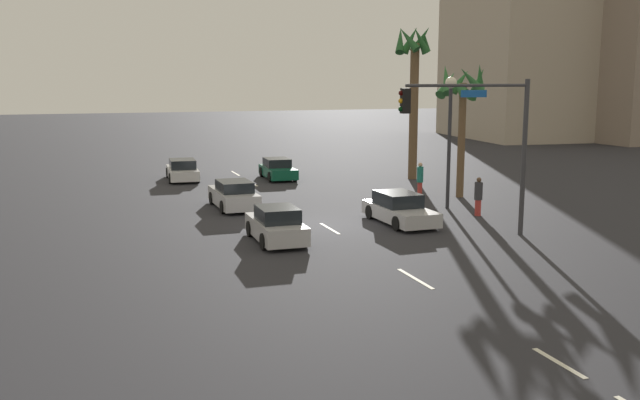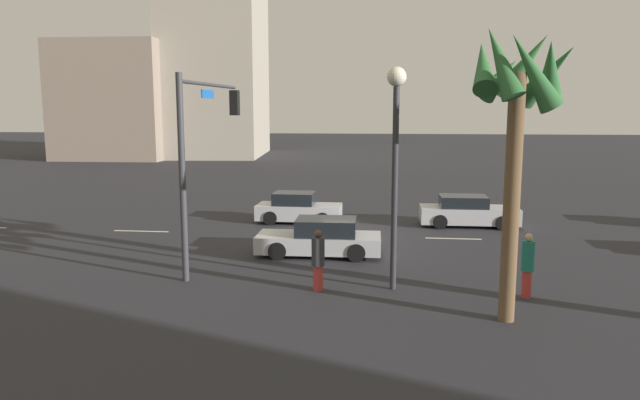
{
  "view_description": "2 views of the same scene",
  "coord_description": "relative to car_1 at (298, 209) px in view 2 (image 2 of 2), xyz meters",
  "views": [
    {
      "loc": [
        28.99,
        -10.04,
        6.34
      ],
      "look_at": [
        1.42,
        -0.58,
        1.35
      ],
      "focal_mm": 39.78,
      "sensor_mm": 36.0,
      "label": 1
    },
    {
      "loc": [
        -1.41,
        24.0,
        5.23
      ],
      "look_at": [
        1.33,
        -0.32,
        1.47
      ],
      "focal_mm": 32.8,
      "sensor_mm": 36.0,
      "label": 2
    }
  ],
  "objects": [
    {
      "name": "streetlamp",
      "position": [
        -4.34,
        9.99,
        3.84
      ],
      "size": [
        0.56,
        0.56,
        6.45
      ],
      "color": "#2D2D33",
      "rests_on": "ground_plane"
    },
    {
      "name": "pedestrian_0",
      "position": [
        -2.16,
        10.39,
        0.3
      ],
      "size": [
        0.52,
        0.52,
        1.81
      ],
      "color": "#BF3833",
      "rests_on": "ground_plane"
    },
    {
      "name": "car_4",
      "position": [
        -7.82,
        -0.03,
        -0.01
      ],
      "size": [
        4.4,
        1.89,
        1.39
      ],
      "color": "#B7B7BC",
      "rests_on": "ground_plane"
    },
    {
      "name": "building_2",
      "position": [
        15.58,
        -40.75,
        14.41
      ],
      "size": [
        11.84,
        16.97,
        30.13
      ],
      "primitive_type": "cube",
      "rotation": [
        0.0,
        0.0,
        0.09
      ],
      "color": "#9E9384",
      "rests_on": "ground_plane"
    },
    {
      "name": "lane_stripe_3",
      "position": [
        -1.65,
        2.82,
        -0.65
      ],
      "size": [
        2.39,
        0.14,
        0.01
      ],
      "primitive_type": "cube",
      "color": "silver",
      "rests_on": "ground_plane"
    },
    {
      "name": "pedestrian_1",
      "position": [
        -8.07,
        10.36,
        0.33
      ],
      "size": [
        0.42,
        0.42,
        1.85
      ],
      "color": "#BF3833",
      "rests_on": "ground_plane"
    },
    {
      "name": "ground_plane",
      "position": [
        -2.65,
        2.82,
        -0.65
      ],
      "size": [
        220.0,
        220.0,
        0.0
      ],
      "primitive_type": "plane",
      "color": "#28282D"
    },
    {
      "name": "traffic_signal",
      "position": [
        1.92,
        7.99,
        3.68
      ],
      "size": [
        0.58,
        5.58,
        6.34
      ],
      "color": "#38383D",
      "rests_on": "ground_plane"
    },
    {
      "name": "building_3",
      "position": [
        25.21,
        -38.86,
        5.58
      ],
      "size": [
        12.23,
        18.07,
        12.47
      ],
      "primitive_type": "cube",
      "rotation": [
        0.0,
        0.0,
        0.03
      ],
      "color": "gray",
      "rests_on": "ground_plane"
    },
    {
      "name": "palm_tree_2",
      "position": [
        -7.19,
        12.29,
        4.88
      ],
      "size": [
        2.7,
        2.71,
        7.23
      ],
      "color": "brown",
      "rests_on": "ground_plane"
    },
    {
      "name": "car_1",
      "position": [
        0.0,
        0.0,
        0.0
      ],
      "size": [
        3.96,
        1.83,
        1.43
      ],
      "color": "#B7B7BC",
      "rests_on": "ground_plane"
    },
    {
      "name": "lane_stripe_4",
      "position": [
        6.52,
        2.82,
        -0.65
      ],
      "size": [
        2.46,
        0.14,
        0.01
      ],
      "primitive_type": "cube",
      "color": "silver",
      "rests_on": "ground_plane"
    },
    {
      "name": "car_3",
      "position": [
        -1.77,
        6.16,
        -0.03
      ],
      "size": [
        4.53,
        1.95,
        1.36
      ],
      "color": "#B7B7BC",
      "rests_on": "ground_plane"
    },
    {
      "name": "lane_stripe_2",
      "position": [
        -6.9,
        2.82,
        -0.65
      ],
      "size": [
        2.27,
        0.14,
        0.01
      ],
      "primitive_type": "cube",
      "color": "silver",
      "rests_on": "ground_plane"
    }
  ]
}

